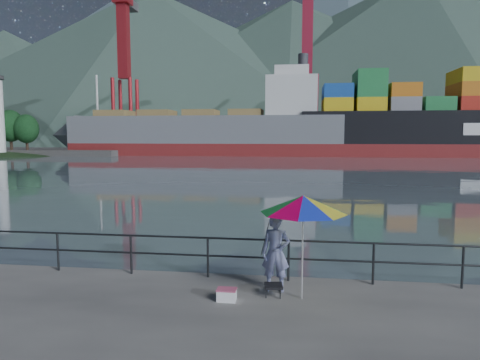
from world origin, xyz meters
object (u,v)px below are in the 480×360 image
fisherman (276,253)px  cooler_bag (227,295)px  beach_umbrella (303,204)px  bulk_carrier (215,132)px

fisherman → cooler_bag: (-1.01, -0.75, -0.76)m
beach_umbrella → bulk_carrier: 71.91m
beach_umbrella → cooler_bag: 2.55m
fisherman → cooler_bag: 1.47m
fisherman → beach_umbrella: (0.59, -0.43, 1.20)m
cooler_bag → beach_umbrella: bearing=11.5°
beach_umbrella → bulk_carrier: bulk_carrier is taller
fisherman → bulk_carrier: 71.41m
bulk_carrier → fisherman: bearing=-78.0°
fisherman → bulk_carrier: (-14.81, 69.78, 3.26)m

